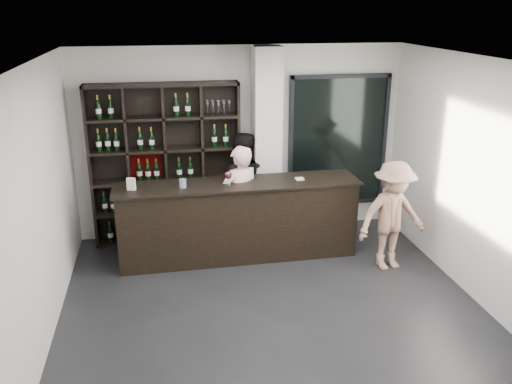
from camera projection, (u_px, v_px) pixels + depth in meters
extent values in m
cube|color=black|center=(278.00, 321.00, 6.25)|extent=(5.00, 5.50, 0.01)
cube|color=silver|center=(266.00, 145.00, 8.13)|extent=(0.40, 0.40, 2.90)
cube|color=black|center=(338.00, 142.00, 8.55)|extent=(1.60, 0.08, 2.10)
cube|color=black|center=(338.00, 142.00, 8.55)|extent=(1.48, 0.02, 1.98)
cube|color=black|center=(238.00, 221.00, 7.67)|extent=(3.32, 0.62, 1.09)
cube|color=black|center=(238.00, 184.00, 7.48)|extent=(3.40, 0.70, 0.03)
imported|color=#F8BCC3|center=(240.00, 201.00, 7.68)|extent=(0.69, 0.57, 1.62)
imported|color=black|center=(242.00, 187.00, 8.20)|extent=(0.96, 0.83, 1.68)
imported|color=#9A725C|center=(392.00, 216.00, 7.28)|extent=(1.06, 0.70, 1.52)
cylinder|color=silver|center=(183.00, 183.00, 7.26)|extent=(0.11, 0.11, 0.12)
cube|color=white|center=(300.00, 179.00, 7.61)|extent=(0.11, 0.11, 0.02)
cube|color=white|center=(131.00, 184.00, 7.16)|extent=(0.12, 0.09, 0.16)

